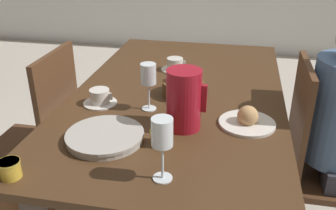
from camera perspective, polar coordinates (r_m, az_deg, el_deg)
The scene contains 13 objects.
dining_table at distance 1.83m, azimuth 1.55°, elevation -0.78°, with size 0.98×1.69×0.75m.
chair_person_side at distance 1.86m, azimuth 22.06°, elevation -7.88°, with size 0.42×0.42×0.95m.
chair_opposite at distance 2.00m, azimuth -18.68°, elevation -4.85°, with size 0.42×0.42×0.95m.
red_pitcher at distance 1.43m, azimuth 2.43°, elevation 0.87°, with size 0.16×0.14×0.24m.
wine_glass_water at distance 1.56m, azimuth -3.02°, elevation 4.43°, with size 0.07×0.07×0.21m.
wine_glass_juice at distance 1.11m, azimuth -0.89°, elevation -4.73°, with size 0.07×0.07×0.21m.
teacup_near_person at distance 1.69m, azimuth -10.34°, elevation 1.10°, with size 0.15×0.15×0.07m.
teacup_across at distance 2.06m, azimuth 1.07°, elevation 6.10°, with size 0.15×0.15×0.07m.
serving_tray at distance 1.41m, azimuth -9.57°, elevation -4.75°, with size 0.29×0.29×0.03m.
bread_plate at distance 1.52m, azimuth 11.99°, elevation -2.21°, with size 0.23×0.23×0.08m.
jam_jar_amber at distance 1.29m, azimuth -22.96°, elevation -8.88°, with size 0.07×0.07×0.06m.
jam_jar_red at distance 1.35m, azimuth -1.29°, elevation -4.81°, with size 0.07×0.07×0.06m.
fruit_bowl at distance 1.75m, azimuth 2.37°, elevation 2.86°, with size 0.20×0.20×0.12m.
Camera 1 is at (0.27, -1.62, 1.47)m, focal length 40.00 mm.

